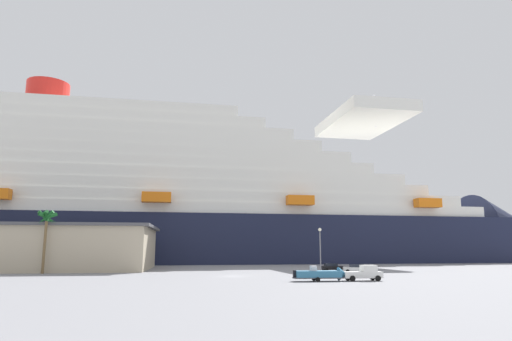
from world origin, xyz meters
The scene contains 9 objects.
ground_plane centered at (0.00, 30.00, 0.00)m, with size 600.00×600.00×0.00m, color gray.
cruise_ship centered at (-24.56, 66.31, 18.91)m, with size 284.15×65.21×68.35m.
terminal_building centered at (-41.69, 24.29, 4.78)m, with size 51.63×32.22×9.51m.
pickup_truck centered at (18.65, -12.34, 1.04)m, with size 5.69×2.50×2.20m.
small_boat_on_trailer centered at (12.67, -12.63, 0.96)m, with size 8.92×2.49×2.15m.
palm_tree centered at (-34.56, 9.71, 9.50)m, with size 3.60×3.68×11.64m.
street_lamp centered at (15.02, -0.68, 5.23)m, with size 0.56×0.56×8.04m.
parked_car_black_coupe centered at (20.69, 14.62, 0.83)m, with size 4.42×2.44×1.58m.
parked_car_white_van centered at (23.91, 8.81, 0.83)m, with size 4.85×2.64×1.58m.
Camera 1 is at (-1.75, -75.72, 4.56)m, focal length 30.87 mm.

